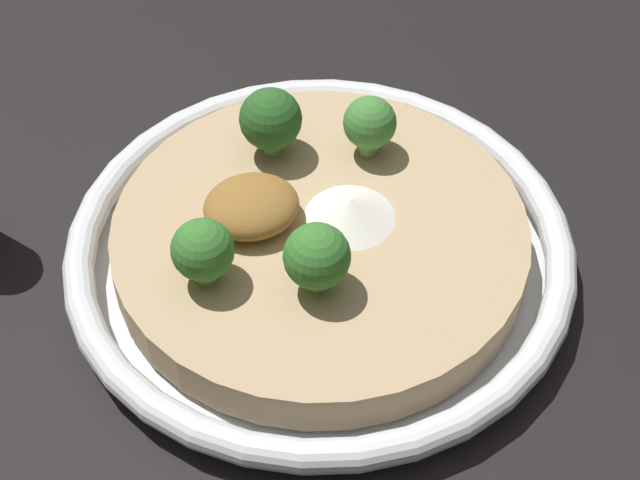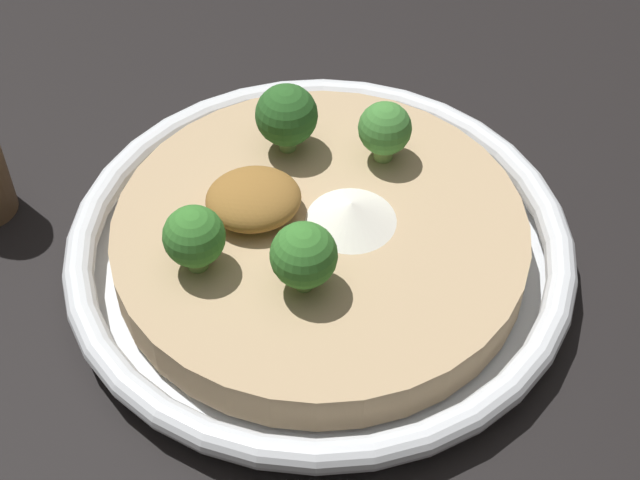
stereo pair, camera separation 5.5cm
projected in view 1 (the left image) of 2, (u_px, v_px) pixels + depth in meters
The scene contains 8 objects.
ground_plane at pixel (320, 266), 0.56m from camera, with size 6.00×6.00×0.00m, color black.
risotto_bowl at pixel (320, 246), 0.55m from camera, with size 0.29×0.29×0.03m.
cheese_sprinkle at pixel (353, 214), 0.53m from camera, with size 0.05×0.05×0.01m.
crispy_onion_garnish at pixel (251, 206), 0.53m from camera, with size 0.05×0.05×0.02m.
broccoli_front at pixel (317, 257), 0.49m from camera, with size 0.03×0.03×0.04m.
broccoli_back_left at pixel (271, 120), 0.56m from camera, with size 0.04×0.04×0.04m.
broccoli_left at pixel (203, 251), 0.49m from camera, with size 0.03×0.03×0.04m.
broccoli_back_right at pixel (370, 124), 0.56m from camera, with size 0.03×0.03×0.04m.
Camera 1 is at (-0.12, -0.35, 0.43)m, focal length 55.00 mm.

